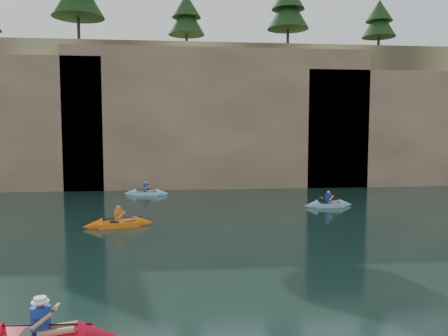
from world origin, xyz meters
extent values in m
plane|color=black|center=(0.00, 0.00, 0.00)|extent=(160.00, 160.00, 0.00)
cube|color=tan|center=(0.00, 30.00, 6.00)|extent=(70.00, 16.00, 12.00)
cube|color=tan|center=(2.00, 22.60, 5.70)|extent=(24.00, 2.40, 11.40)
cube|color=black|center=(-4.00, 21.95, 1.60)|extent=(3.50, 1.00, 3.20)
cube|color=black|center=(10.00, 21.95, 2.25)|extent=(5.00, 1.00, 4.50)
cube|color=black|center=(-4.42, -2.99, 0.28)|extent=(0.58, 0.54, 0.04)
cube|color=#1C389C|center=(-4.27, -3.00, 0.59)|extent=(0.37, 0.25, 0.52)
sphere|color=tan|center=(-4.27, -3.00, 0.96)|extent=(0.22, 0.22, 0.22)
cylinder|color=black|center=(-4.27, -3.00, 0.45)|extent=(2.19, 0.15, 0.04)
cube|color=yellow|center=(-4.22, -2.01, 0.45)|extent=(0.10, 0.42, 0.02)
cylinder|color=white|center=(-4.27, -3.00, 1.00)|extent=(0.38, 0.38, 0.10)
cube|color=orange|center=(-4.18, 8.66, 0.14)|extent=(2.71, 1.35, 0.28)
cone|color=orange|center=(-2.99, 8.93, 0.14)|extent=(1.06, 0.96, 0.78)
cone|color=orange|center=(-5.37, 8.40, 0.14)|extent=(1.06, 0.96, 0.78)
cube|color=black|center=(-4.33, 8.63, 0.25)|extent=(0.64, 0.59, 0.04)
cube|color=orange|center=(-4.18, 8.66, 0.56)|extent=(0.39, 0.30, 0.52)
sphere|color=tan|center=(-4.18, 8.66, 0.93)|extent=(0.22, 0.22, 0.22)
cylinder|color=black|center=(-4.18, 8.66, 0.42)|extent=(2.25, 0.53, 0.04)
cube|color=yellow|center=(-4.41, 9.68, 0.42)|extent=(0.17, 0.43, 0.02)
cube|color=yellow|center=(-3.95, 7.64, 0.42)|extent=(0.17, 0.43, 0.02)
cube|color=#82C3DA|center=(7.76, 12.96, 0.14)|extent=(2.44, 0.96, 0.27)
cone|color=#82C3DA|center=(8.89, 13.05, 0.14)|extent=(0.90, 0.80, 0.74)
cone|color=#82C3DA|center=(6.64, 12.87, 0.14)|extent=(0.90, 0.80, 0.74)
cube|color=black|center=(7.62, 12.95, 0.24)|extent=(0.58, 0.50, 0.04)
cube|color=#1C2D9C|center=(7.76, 12.96, 0.53)|extent=(0.35, 0.24, 0.49)
sphere|color=tan|center=(7.76, 12.96, 0.88)|extent=(0.21, 0.21, 0.21)
cylinder|color=black|center=(7.76, 12.96, 0.41)|extent=(2.18, 0.21, 0.04)
cube|color=yellow|center=(7.69, 13.95, 0.41)|extent=(0.11, 0.43, 0.02)
cube|color=yellow|center=(7.84, 11.97, 0.41)|extent=(0.11, 0.43, 0.02)
cube|color=#96DAFB|center=(-3.61, 19.00, 0.14)|extent=(2.63, 1.19, 0.28)
cone|color=#96DAFB|center=(-2.43, 18.80, 0.14)|extent=(1.01, 0.89, 0.76)
cone|color=#96DAFB|center=(-4.79, 19.20, 0.14)|extent=(1.01, 0.89, 0.76)
cube|color=black|center=(-3.76, 19.02, 0.25)|extent=(0.62, 0.56, 0.04)
cube|color=#1B3F95|center=(-3.61, 19.00, 0.54)|extent=(0.38, 0.28, 0.51)
sphere|color=tan|center=(-3.61, 19.00, 0.91)|extent=(0.21, 0.21, 0.21)
cylinder|color=black|center=(-3.61, 19.00, 0.42)|extent=(2.21, 0.40, 0.04)
cube|color=yellow|center=(-3.44, 20.01, 0.42)|extent=(0.15, 0.43, 0.02)
cube|color=yellow|center=(-3.78, 17.99, 0.42)|extent=(0.15, 0.43, 0.02)
camera|label=1|loc=(-1.25, -12.49, 4.68)|focal=35.00mm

